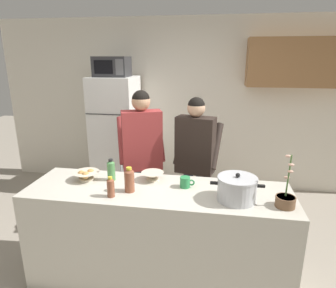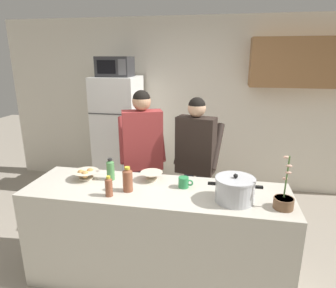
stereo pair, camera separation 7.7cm
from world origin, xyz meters
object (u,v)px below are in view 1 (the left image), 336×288
(bread_bowl, at_px, (86,175))
(bottle_near_edge, at_px, (111,170))
(person_by_sink, at_px, (195,153))
(bottle_mid_counter, at_px, (111,187))
(empty_bowl, at_px, (153,176))
(potted_orchid, at_px, (286,199))
(refrigerator, at_px, (116,135))
(cooking_pot, at_px, (237,189))
(person_near_pot, at_px, (142,148))
(microwave, at_px, (112,67))
(coffee_mug, at_px, (185,182))
(bottle_far_corner, at_px, (129,180))

(bread_bowl, bearing_deg, bottle_near_edge, 8.79)
(person_by_sink, height_order, bottle_mid_counter, person_by_sink)
(empty_bowl, relative_size, potted_orchid, 0.49)
(refrigerator, xyz_separation_m, cooking_pot, (1.68, -1.94, 0.14))
(person_near_pot, bearing_deg, bread_bowl, -120.68)
(microwave, distance_m, coffee_mug, 2.34)
(potted_orchid, bearing_deg, bottle_mid_counter, -177.81)
(coffee_mug, xyz_separation_m, bottle_near_edge, (-0.70, 0.04, 0.05))
(potted_orchid, bearing_deg, person_near_pot, 147.15)
(bread_bowl, relative_size, bottle_far_corner, 1.11)
(potted_orchid, bearing_deg, refrigerator, 135.65)
(person_by_sink, bearing_deg, empty_bowl, -120.00)
(refrigerator, distance_m, person_by_sink, 1.67)
(cooking_pot, height_order, potted_orchid, potted_orchid)
(coffee_mug, height_order, bottle_mid_counter, bottle_mid_counter)
(person_near_pot, distance_m, cooking_pot, 1.28)
(bottle_near_edge, bearing_deg, bottle_mid_counter, -70.92)
(bottle_far_corner, height_order, potted_orchid, potted_orchid)
(microwave, xyz_separation_m, person_by_sink, (1.28, -1.04, -0.88))
(bread_bowl, bearing_deg, person_by_sink, 36.06)
(bottle_mid_counter, bearing_deg, potted_orchid, 2.19)
(microwave, bearing_deg, bottle_near_edge, -72.06)
(refrigerator, bearing_deg, bottle_mid_counter, -72.05)
(bread_bowl, bearing_deg, coffee_mug, -0.33)
(person_by_sink, xyz_separation_m, bottle_near_edge, (-0.73, -0.66, 0.01))
(bottle_near_edge, xyz_separation_m, bottle_far_corner, (0.23, -0.20, 0.01))
(person_by_sink, relative_size, bottle_far_corner, 7.40)
(refrigerator, distance_m, bottle_near_edge, 1.82)
(empty_bowl, bearing_deg, bottle_far_corner, -118.92)
(refrigerator, bearing_deg, coffee_mug, -54.77)
(person_by_sink, height_order, bread_bowl, person_by_sink)
(coffee_mug, relative_size, bottle_mid_counter, 0.74)
(microwave, height_order, bread_bowl, microwave)
(cooking_pot, xyz_separation_m, empty_bowl, (-0.75, 0.28, -0.05))
(bottle_near_edge, relative_size, bottle_far_corner, 0.95)
(refrigerator, height_order, empty_bowl, refrigerator)
(potted_orchid, bearing_deg, bread_bowl, 172.25)
(refrigerator, distance_m, bottle_mid_counter, 2.16)
(bread_bowl, distance_m, bottle_near_edge, 0.24)
(bottle_mid_counter, bearing_deg, refrigerator, 107.95)
(bottle_near_edge, bearing_deg, person_near_pot, 76.49)
(microwave, xyz_separation_m, empty_bowl, (0.93, -1.65, -0.92))
(microwave, xyz_separation_m, bread_bowl, (0.32, -1.74, -0.92))
(coffee_mug, distance_m, bottle_far_corner, 0.49)
(coffee_mug, bearing_deg, potted_orchid, -16.09)
(microwave, xyz_separation_m, cooking_pot, (1.68, -1.92, -0.87))
(refrigerator, height_order, cooking_pot, refrigerator)
(microwave, bearing_deg, potted_orchid, -44.04)
(bottle_mid_counter, bearing_deg, person_by_sink, 57.99)
(refrigerator, xyz_separation_m, empty_bowl, (0.93, -1.67, 0.09))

